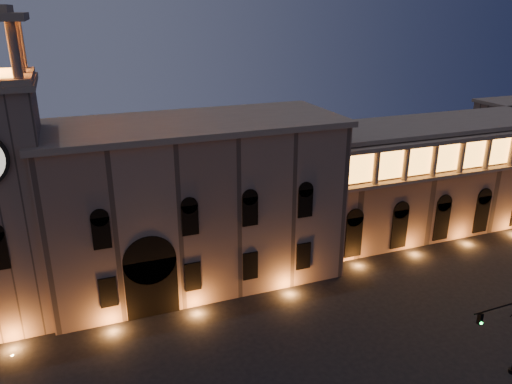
{
  "coord_description": "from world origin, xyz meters",
  "views": [
    {
      "loc": [
        -13.61,
        -26.25,
        28.11
      ],
      "look_at": [
        2.65,
        16.0,
        11.42
      ],
      "focal_mm": 35.0,
      "sensor_mm": 36.0,
      "label": 1
    }
  ],
  "objects": [
    {
      "name": "traffic_light",
      "position": [
        17.04,
        -2.75,
        4.09
      ],
      "size": [
        5.68,
        0.64,
        7.79
      ],
      "rotation": [
        0.0,
        0.0,
        0.03
      ],
      "color": "black",
      "rests_on": "ground"
    },
    {
      "name": "colonnade_wing",
      "position": [
        32.0,
        23.92,
        7.33
      ],
      "size": [
        40.6,
        11.5,
        14.5
      ],
      "color": "#7A5F4E",
      "rests_on": "ground"
    },
    {
      "name": "government_building",
      "position": [
        -2.08,
        21.93,
        8.77
      ],
      "size": [
        30.8,
        12.8,
        17.6
      ],
      "color": "#7F6453",
      "rests_on": "ground"
    }
  ]
}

